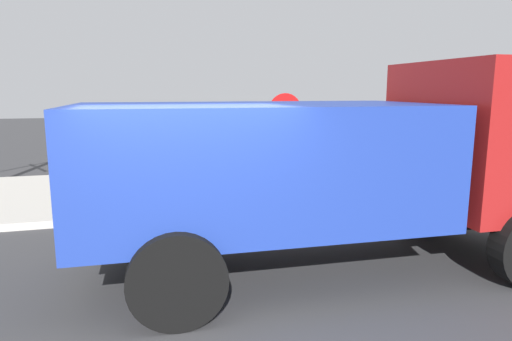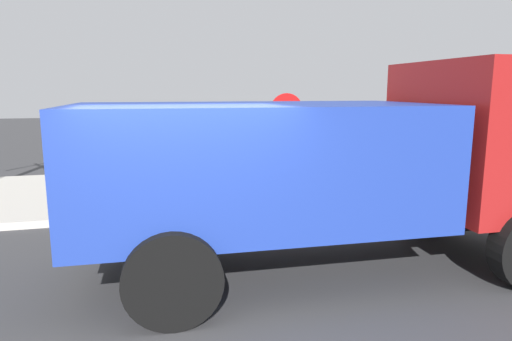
{
  "view_description": "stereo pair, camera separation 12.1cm",
  "coord_description": "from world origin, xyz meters",
  "px_view_note": "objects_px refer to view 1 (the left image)",
  "views": [
    {
      "loc": [
        -0.59,
        -4.89,
        2.59
      ],
      "look_at": [
        1.5,
        2.83,
        1.14
      ],
      "focal_mm": 31.56,
      "sensor_mm": 36.0,
      "label": 1
    },
    {
      "loc": [
        -0.48,
        -4.93,
        2.59
      ],
      "look_at": [
        1.5,
        2.83,
        1.14
      ],
      "focal_mm": 31.56,
      "sensor_mm": 36.0,
      "label": 2
    }
  ],
  "objects_px": {
    "loose_tire": "(153,173)",
    "dump_truck_blue": "(345,159)",
    "fire_hydrant": "(146,177)",
    "stop_sign": "(285,126)"
  },
  "relations": [
    {
      "from": "loose_tire",
      "to": "dump_truck_blue",
      "type": "bearing_deg",
      "value": -60.92
    },
    {
      "from": "loose_tire",
      "to": "dump_truck_blue",
      "type": "relative_size",
      "value": 0.15
    },
    {
      "from": "fire_hydrant",
      "to": "stop_sign",
      "type": "xyz_separation_m",
      "value": [
        3.03,
        -1.04,
        1.2
      ]
    },
    {
      "from": "fire_hydrant",
      "to": "loose_tire",
      "type": "relative_size",
      "value": 0.75
    },
    {
      "from": "stop_sign",
      "to": "dump_truck_blue",
      "type": "bearing_deg",
      "value": -95.29
    },
    {
      "from": "stop_sign",
      "to": "dump_truck_blue",
      "type": "height_order",
      "value": "dump_truck_blue"
    },
    {
      "from": "fire_hydrant",
      "to": "loose_tire",
      "type": "xyz_separation_m",
      "value": [
        0.16,
        -0.17,
        0.12
      ]
    },
    {
      "from": "fire_hydrant",
      "to": "dump_truck_blue",
      "type": "bearing_deg",
      "value": -60.35
    },
    {
      "from": "fire_hydrant",
      "to": "dump_truck_blue",
      "type": "distance_m",
      "value": 5.54
    },
    {
      "from": "fire_hydrant",
      "to": "loose_tire",
      "type": "bearing_deg",
      "value": -47.4
    }
  ]
}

